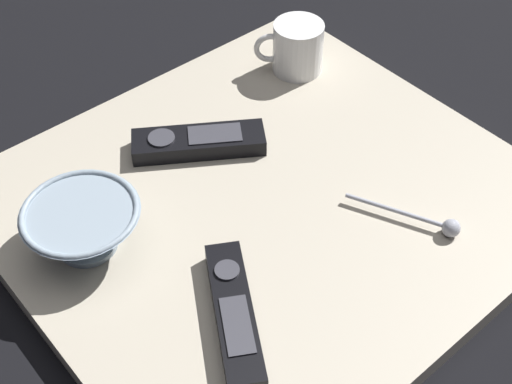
% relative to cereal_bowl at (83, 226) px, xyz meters
% --- Properties ---
extents(ground_plane, '(6.00, 6.00, 0.00)m').
position_rel_cereal_bowl_xyz_m(ground_plane, '(0.08, 0.23, -0.07)').
color(ground_plane, black).
extents(table, '(0.62, 0.67, 0.03)m').
position_rel_cereal_bowl_xyz_m(table, '(0.08, 0.23, -0.05)').
color(table, '#B7AD99').
rests_on(table, ground).
extents(cereal_bowl, '(0.15, 0.15, 0.07)m').
position_rel_cereal_bowl_xyz_m(cereal_bowl, '(0.00, 0.00, 0.00)').
color(cereal_bowl, '#8C9EAD').
rests_on(cereal_bowl, table).
extents(coffee_mug, '(0.08, 0.10, 0.08)m').
position_rel_cereal_bowl_xyz_m(coffee_mug, '(-0.10, 0.45, 0.00)').
color(coffee_mug, white).
rests_on(coffee_mug, table).
extents(teaspoon, '(0.14, 0.07, 0.02)m').
position_rel_cereal_bowl_xyz_m(teaspoon, '(0.27, 0.35, -0.03)').
color(teaspoon, '#A3A5B2').
rests_on(teaspoon, table).
extents(tv_remote_near, '(0.15, 0.19, 0.03)m').
position_rel_cereal_bowl_xyz_m(tv_remote_near, '(-0.05, 0.22, -0.02)').
color(tv_remote_near, black).
rests_on(tv_remote_near, table).
extents(tv_remote_far, '(0.19, 0.13, 0.03)m').
position_rel_cereal_bowl_xyz_m(tv_remote_far, '(0.21, 0.07, -0.02)').
color(tv_remote_far, black).
rests_on(tv_remote_far, table).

